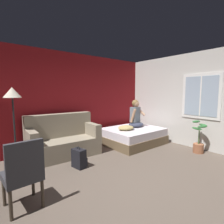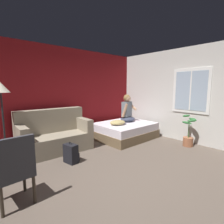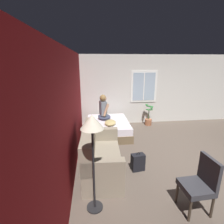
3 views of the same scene
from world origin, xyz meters
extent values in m
plane|color=brown|center=(0.00, 0.00, 0.00)|extent=(40.00, 40.00, 0.00)
cube|color=maroon|center=(0.00, 2.95, 1.35)|extent=(11.02, 0.16, 2.70)
cube|color=silver|center=(3.09, 0.00, 1.35)|extent=(0.16, 7.13, 2.70)
cube|color=white|center=(3.00, 0.40, 1.49)|extent=(0.02, 1.04, 1.24)
cube|color=#9EB2C6|center=(2.98, 0.40, 1.49)|extent=(0.01, 0.88, 1.08)
cube|color=white|center=(2.98, 0.40, 1.49)|extent=(0.01, 0.04, 1.08)
cube|color=brown|center=(1.94, 1.92, 0.13)|extent=(1.73, 1.41, 0.26)
cube|color=silver|center=(1.94, 1.92, 0.37)|extent=(1.68, 1.37, 0.22)
cube|color=gray|center=(-0.17, 2.24, 0.22)|extent=(1.74, 0.89, 0.44)
cube|color=gray|center=(-0.15, 2.54, 0.74)|extent=(1.71, 0.33, 0.60)
cube|color=gray|center=(-0.93, 2.28, 0.60)|extent=(0.22, 0.81, 0.32)
cube|color=gray|center=(0.59, 2.20, 0.60)|extent=(0.22, 0.81, 0.32)
cylinder|color=#382D23|center=(-1.24, 0.99, 0.20)|extent=(0.04, 0.04, 0.40)
cylinder|color=#382D23|center=(-1.63, 0.97, 0.20)|extent=(0.04, 0.04, 0.40)
cylinder|color=#382D23|center=(-1.22, 0.60, 0.20)|extent=(0.04, 0.04, 0.40)
cylinder|color=#382D23|center=(-1.61, 0.57, 0.20)|extent=(0.04, 0.04, 0.40)
cube|color=#333338|center=(-1.43, 0.78, 0.45)|extent=(0.48, 0.48, 0.10)
cube|color=#333338|center=(-1.42, 0.58, 0.74)|extent=(0.46, 0.08, 0.48)
ellipsoid|color=#383D51|center=(2.19, 2.03, 0.56)|extent=(0.60, 0.54, 0.16)
cube|color=slate|center=(2.19, 2.07, 0.88)|extent=(0.36, 0.26, 0.48)
cylinder|color=tan|center=(2.00, 1.98, 0.86)|extent=(0.12, 0.22, 0.44)
cylinder|color=tan|center=(2.37, 2.03, 0.98)|extent=(0.16, 0.38, 0.29)
sphere|color=tan|center=(2.19, 2.05, 1.23)|extent=(0.21, 0.21, 0.21)
ellipsoid|color=olive|center=(2.19, 2.07, 1.24)|extent=(0.27, 0.26, 0.23)
cube|color=black|center=(-0.21, 1.43, 0.20)|extent=(0.23, 0.33, 0.40)
cube|color=black|center=(-0.10, 1.45, 0.11)|extent=(0.09, 0.24, 0.18)
torus|color=black|center=(-0.21, 1.43, 0.42)|extent=(0.03, 0.09, 0.09)
ellipsoid|color=tan|center=(1.60, 1.88, 0.55)|extent=(0.55, 0.46, 0.14)
cube|color=black|center=(1.82, 1.84, 0.48)|extent=(0.16, 0.12, 0.01)
cylinder|color=black|center=(-1.21, 2.45, 0.01)|extent=(0.28, 0.28, 0.03)
cylinder|color=black|center=(-1.21, 2.45, 0.76)|extent=(0.04, 0.04, 1.45)
cone|color=beige|center=(-1.21, 2.45, 1.59)|extent=(0.36, 0.36, 0.22)
cylinder|color=#995B3D|center=(2.68, 0.24, 0.12)|extent=(0.26, 0.26, 0.24)
cylinder|color=#426033|center=(2.68, 0.24, 0.42)|extent=(0.03, 0.03, 0.36)
ellipsoid|color=#2D6B33|center=(2.58, 0.26, 0.66)|extent=(0.15, 0.29, 0.06)
ellipsoid|color=#2D6B33|center=(2.77, 0.19, 0.74)|extent=(0.22, 0.29, 0.06)
ellipsoid|color=#2D6B33|center=(2.70, 0.34, 0.82)|extent=(0.29, 0.15, 0.06)
ellipsoid|color=#2D6B33|center=(2.64, 0.15, 0.72)|extent=(0.30, 0.21, 0.06)
camera|label=1|loc=(-1.91, -1.78, 1.60)|focal=28.00mm
camera|label=2|loc=(-1.91, -1.78, 1.60)|focal=28.00mm
camera|label=3|loc=(-3.67, 2.43, 2.46)|focal=28.00mm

